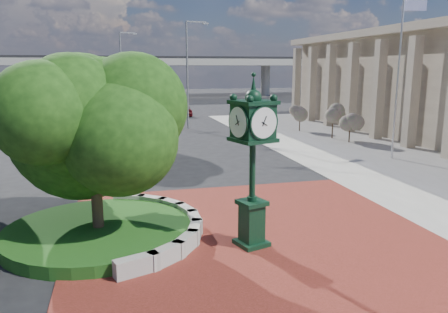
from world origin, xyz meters
TOP-DOWN VIEW (x-y plane):
  - ground at (0.00, 0.00)m, footprint 200.00×200.00m
  - plaza at (0.00, -1.00)m, footprint 12.00×12.00m
  - sidewalk at (16.00, 10.00)m, footprint 20.00×50.00m
  - planter_wall at (-2.71, -0.00)m, footprint 2.96×6.77m
  - grass_bed at (-5.00, 0.00)m, footprint 6.10×6.10m
  - overpass at (-0.22, 70.00)m, footprint 90.00×12.00m
  - tree_planter at (-5.00, 0.00)m, footprint 5.20×5.20m
  - tree_street at (-4.00, 18.00)m, footprint 4.40×4.40m
  - post_clock at (-0.30, -1.84)m, footprint 1.34×1.34m
  - parked_car at (3.01, 36.49)m, footprint 2.36×4.80m
  - flagpole_b at (12.13, 8.94)m, footprint 1.58×0.18m
  - street_lamp_near at (2.30, 25.37)m, footprint 2.13×0.58m
  - street_lamp_far at (-3.29, 39.07)m, footprint 2.06×0.89m
  - shrub_near at (12.57, 14.89)m, footprint 1.20×1.20m
  - shrub_mid at (12.22, 16.89)m, footprint 1.20×1.20m
  - shrub_far at (11.34, 21.26)m, footprint 1.20×1.20m

SIDE VIEW (x-z plane):
  - ground at x=0.00m, z-range 0.00..0.00m
  - plaza at x=0.00m, z-range 0.00..0.04m
  - sidewalk at x=16.00m, z-range 0.00..0.04m
  - grass_bed at x=-5.00m, z-range 0.00..0.40m
  - planter_wall at x=-2.71m, z-range 0.00..0.54m
  - parked_car at x=3.01m, z-range 0.00..1.57m
  - shrub_near at x=12.57m, z-range 0.49..2.69m
  - shrub_mid at x=12.22m, z-range 0.49..2.69m
  - shrub_far at x=11.34m, z-range 0.49..2.69m
  - post_clock at x=-0.30m, z-range 0.26..5.57m
  - tree_street at x=-4.00m, z-range 0.52..5.96m
  - tree_planter at x=-5.00m, z-range 0.56..6.89m
  - flagpole_b at x=12.13m, z-range 0.13..10.23m
  - street_lamp_far at x=-3.29m, z-range 0.82..10.35m
  - street_lamp_near at x=2.30m, z-range 0.82..10.38m
  - overpass at x=-0.22m, z-range 2.79..10.29m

